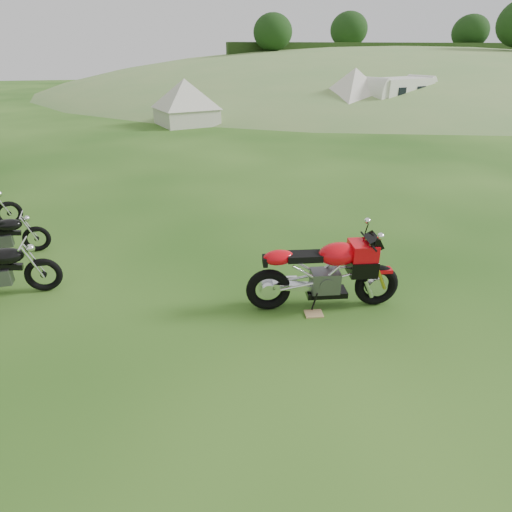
{
  "coord_description": "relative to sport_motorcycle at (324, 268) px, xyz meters",
  "views": [
    {
      "loc": [
        -1.61,
        -5.2,
        3.71
      ],
      "look_at": [
        -0.31,
        0.4,
        0.92
      ],
      "focal_mm": 30.0,
      "sensor_mm": 36.0,
      "label": 1
    }
  ],
  "objects": [
    {
      "name": "ground",
      "position": [
        -0.72,
        -0.22,
        -0.69
      ],
      "size": [
        120.0,
        120.0,
        0.0
      ],
      "primitive_type": "plane",
      "color": "#16420E",
      "rests_on": "ground"
    },
    {
      "name": "hedgerow",
      "position": [
        23.28,
        39.78,
        -0.69
      ],
      "size": [
        36.0,
        1.2,
        8.6
      ],
      "primitive_type": null,
      "color": "black",
      "rests_on": "ground"
    },
    {
      "name": "vintage_moto_b",
      "position": [
        -5.44,
        3.19,
        -0.26
      ],
      "size": [
        1.68,
        0.57,
        0.86
      ],
      "primitive_type": null,
      "rotation": [
        0.0,
        0.0,
        0.12
      ],
      "color": "black",
      "rests_on": "ground"
    },
    {
      "name": "hillside",
      "position": [
        23.28,
        39.78,
        -0.69
      ],
      "size": [
        80.0,
        64.0,
        8.0
      ],
      "primitive_type": "ellipsoid",
      "color": "#639049",
      "rests_on": "ground"
    },
    {
      "name": "tent_right",
      "position": [
        9.05,
        18.82,
        0.67
      ],
      "size": [
        3.82,
        3.82,
        2.71
      ],
      "primitive_type": null,
      "rotation": [
        0.0,
        0.0,
        0.26
      ],
      "color": "silver",
      "rests_on": "ground"
    },
    {
      "name": "sport_motorcycle",
      "position": [
        0.0,
        0.0,
        0.0
      ],
      "size": [
        2.35,
        0.89,
        1.38
      ],
      "primitive_type": null,
      "rotation": [
        0.0,
        0.0,
        -0.14
      ],
      "color": "red",
      "rests_on": "ground"
    },
    {
      "name": "plywood_board",
      "position": [
        -0.2,
        -0.2,
        -0.68
      ],
      "size": [
        0.3,
        0.25,
        0.02
      ],
      "primitive_type": "cube",
      "rotation": [
        0.0,
        0.0,
        -0.14
      ],
      "color": "tan",
      "rests_on": "ground"
    },
    {
      "name": "caravan",
      "position": [
        11.77,
        18.65,
        0.44
      ],
      "size": [
        5.25,
        3.69,
        2.25
      ],
      "primitive_type": null,
      "rotation": [
        0.0,
        0.0,
        0.36
      ],
      "color": "silver",
      "rests_on": "ground"
    },
    {
      "name": "tent_left",
      "position": [
        -0.57,
        18.8,
        0.53
      ],
      "size": [
        3.47,
        3.47,
        2.44
      ],
      "primitive_type": null,
      "rotation": [
        0.0,
        0.0,
        0.27
      ],
      "color": "beige",
      "rests_on": "ground"
    }
  ]
}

